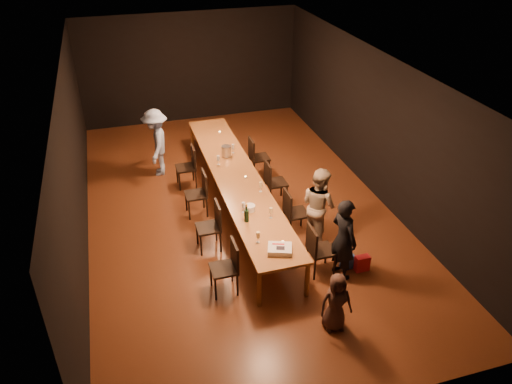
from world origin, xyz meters
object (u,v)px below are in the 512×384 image
object	(u,v)px
chair_right_0	(321,250)
chair_left_1	(208,227)
chair_left_3	(186,167)
child	(336,302)
woman_birthday	(344,239)
champagne_bottle	(246,213)
ice_bucket	(226,151)
man_blue	(156,143)
chair_right_1	(296,212)
chair_left_0	(224,268)
woman_tan	(319,205)
chair_right_3	(259,157)
plate_stack	(250,208)
birthday_cake	(280,249)
table	(237,178)
chair_right_2	(276,182)
chair_left_2	(196,194)

from	to	relation	value
chair_right_0	chair_left_1	xyz separation A→B (m)	(-1.70, 1.20, 0.00)
chair_left_3	child	world-z (taller)	child
chair_left_3	woman_birthday	bearing A→B (deg)	-152.06
champagne_bottle	ice_bucket	world-z (taller)	champagne_bottle
woman_birthday	ice_bucket	world-z (taller)	woman_birthday
man_blue	child	distance (m)	5.94
child	woman_birthday	bearing A→B (deg)	66.27
chair_right_1	chair_left_0	bearing A→B (deg)	-54.78
woman_tan	ice_bucket	xyz separation A→B (m)	(-1.15, 2.42, 0.12)
chair_right_3	woman_tan	distance (m)	2.73
chair_left_3	plate_stack	xyz separation A→B (m)	(0.76, -2.50, 0.34)
chair_right_3	ice_bucket	size ratio (longest dim) A/B	4.01
woman_tan	chair_left_3	bearing A→B (deg)	17.92
chair_left_0	birthday_cake	distance (m)	0.96
table	chair_right_3	world-z (taller)	chair_right_3
woman_birthday	woman_tan	size ratio (longest dim) A/B	1.00
chair_right_1	child	world-z (taller)	child
chair_right_2	child	size ratio (longest dim) A/B	0.94
chair_left_1	champagne_bottle	world-z (taller)	champagne_bottle
chair_right_1	woman_birthday	size ratio (longest dim) A/B	0.62
child	ice_bucket	bearing A→B (deg)	101.96
plate_stack	ice_bucket	bearing A→B (deg)	87.19
chair_left_1	ice_bucket	bearing A→B (deg)	-22.19
chair_left_2	birthday_cake	world-z (taller)	chair_left_2
chair_right_2	chair_left_0	size ratio (longest dim) A/B	1.00
woman_birthday	birthday_cake	bearing A→B (deg)	73.69
chair_left_0	woman_tan	bearing A→B (deg)	-65.88
chair_right_0	chair_right_1	bearing A→B (deg)	180.00
chair_left_3	woman_tan	size ratio (longest dim) A/B	0.62
chair_right_0	birthday_cake	distance (m)	0.90
chair_right_1	chair_left_2	size ratio (longest dim) A/B	1.00
chair_left_3	chair_left_2	bearing A→B (deg)	-180.00
chair_right_2	woman_birthday	xyz separation A→B (m)	(0.30, -2.57, 0.28)
table	ice_bucket	xyz separation A→B (m)	(0.02, 0.93, 0.16)
chair_right_2	chair_left_0	bearing A→B (deg)	-35.31
man_blue	champagne_bottle	xyz separation A→B (m)	(1.12, -3.57, 0.14)
chair_left_0	woman_birthday	distance (m)	2.03
chair_right_2	champagne_bottle	distance (m)	2.01
table	champagne_bottle	bearing A→B (deg)	-98.58
man_blue	ice_bucket	xyz separation A→B (m)	(1.38, -1.03, 0.08)
chair_left_2	ice_bucket	size ratio (longest dim) A/B	4.01
chair_right_1	chair_left_1	world-z (taller)	same
chair_right_3	plate_stack	bearing A→B (deg)	-20.62
table	child	bearing A→B (deg)	-81.51
chair_right_0	chair_left_2	xyz separation A→B (m)	(-1.70, 2.40, 0.00)
chair_right_1	woman_tan	distance (m)	0.52
chair_left_3	ice_bucket	size ratio (longest dim) A/B	4.01
ice_bucket	man_blue	bearing A→B (deg)	143.34
chair_right_3	woman_birthday	bearing A→B (deg)	4.55
chair_left_3	birthday_cake	xyz separation A→B (m)	(0.88, -3.79, 0.33)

